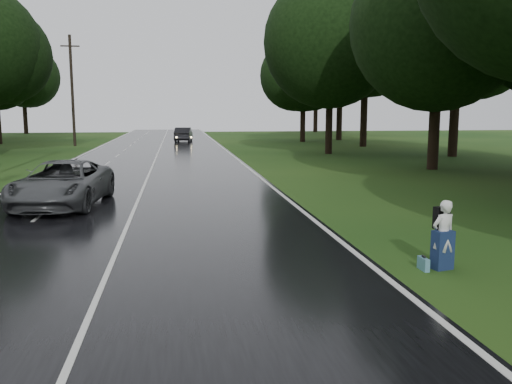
# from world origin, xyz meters

# --- Properties ---
(ground) EXTENTS (160.00, 160.00, 0.00)m
(ground) POSITION_xyz_m (0.00, 0.00, 0.00)
(ground) COLOR #254514
(ground) RESTS_ON ground
(road) EXTENTS (12.00, 140.00, 0.04)m
(road) POSITION_xyz_m (0.00, 20.00, 0.02)
(road) COLOR black
(road) RESTS_ON ground
(lane_center) EXTENTS (0.12, 140.00, 0.01)m
(lane_center) POSITION_xyz_m (0.00, 20.00, 0.04)
(lane_center) COLOR silver
(lane_center) RESTS_ON road
(grey_car) EXTENTS (3.27, 6.13, 1.64)m
(grey_car) POSITION_xyz_m (-2.62, 9.66, 0.86)
(grey_car) COLOR #47494C
(grey_car) RESTS_ON road
(far_car) EXTENTS (2.18, 4.97, 1.59)m
(far_car) POSITION_xyz_m (2.33, 50.35, 0.83)
(far_car) COLOR black
(far_car) RESTS_ON road
(hitchhiker) EXTENTS (0.64, 0.60, 1.56)m
(hitchhiker) POSITION_xyz_m (7.31, 0.26, 0.72)
(hitchhiker) COLOR silver
(hitchhiker) RESTS_ON ground
(suitcase) EXTENTS (0.12, 0.40, 0.28)m
(suitcase) POSITION_xyz_m (6.87, 0.22, 0.14)
(suitcase) COLOR teal
(suitcase) RESTS_ON ground
(utility_pole_far) EXTENTS (1.80, 0.28, 10.76)m
(utility_pole_far) POSITION_xyz_m (-8.50, 45.11, 0.00)
(utility_pole_far) COLOR black
(utility_pole_far) RESTS_ON ground
(tree_right_d) EXTENTS (8.87, 8.87, 13.86)m
(tree_right_d) POSITION_xyz_m (16.71, 19.62, 0.00)
(tree_right_d) COLOR black
(tree_right_d) RESTS_ON ground
(tree_right_e) EXTENTS (9.40, 9.40, 14.69)m
(tree_right_e) POSITION_xyz_m (13.79, 31.89, 0.00)
(tree_right_e) COLOR black
(tree_right_e) RESTS_ON ground
(tree_right_f) EXTENTS (8.39, 8.39, 13.11)m
(tree_right_f) POSITION_xyz_m (15.68, 49.03, 0.00)
(tree_right_f) COLOR black
(tree_right_f) RESTS_ON ground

